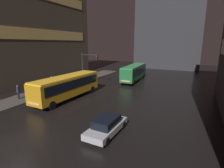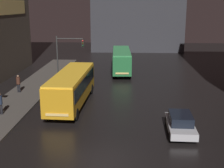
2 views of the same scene
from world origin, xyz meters
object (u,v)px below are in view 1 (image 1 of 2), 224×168
at_px(car_taxi, 106,126).
at_px(pedestrian_far, 18,91).
at_px(traffic_light_main, 88,64).
at_px(bus_near, 67,85).
at_px(bus_far, 134,71).
at_px(pedestrian_near, 52,80).

relative_size(car_taxi, pedestrian_far, 2.41).
relative_size(pedestrian_far, traffic_light_main, 0.33).
distance_m(bus_near, car_taxi, 10.86).
bearing_deg(car_taxi, bus_near, -32.68).
bearing_deg(bus_near, traffic_light_main, -74.40).
bearing_deg(traffic_light_main, pedestrian_far, -108.11).
height_order(bus_far, traffic_light_main, traffic_light_main).
distance_m(pedestrian_near, pedestrian_far, 6.77).
height_order(bus_near, bus_far, bus_far).
xyz_separation_m(bus_far, pedestrian_near, (-10.46, -11.13, -0.63)).
relative_size(bus_far, car_taxi, 2.28).
height_order(bus_near, pedestrian_near, bus_near).
height_order(bus_far, pedestrian_near, bus_far).
distance_m(bus_far, pedestrian_far, 20.31).
relative_size(bus_near, traffic_light_main, 1.92).
height_order(car_taxi, pedestrian_far, pedestrian_far).
xyz_separation_m(bus_near, pedestrian_far, (-5.43, -3.25, -0.65)).
relative_size(car_taxi, traffic_light_main, 0.79).
bearing_deg(bus_near, pedestrian_near, -27.00).
bearing_deg(pedestrian_near, traffic_light_main, -171.01).
bearing_deg(traffic_light_main, bus_near, -76.59).
distance_m(bus_far, car_taxi, 21.23).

